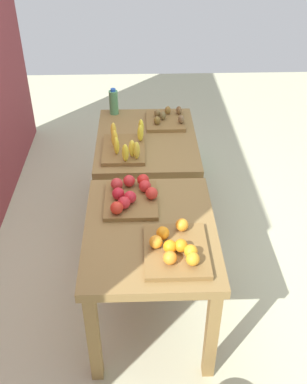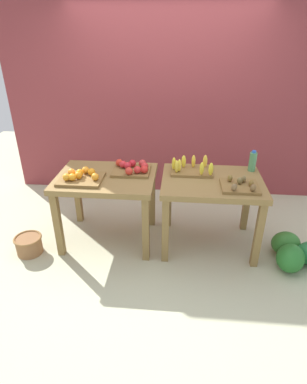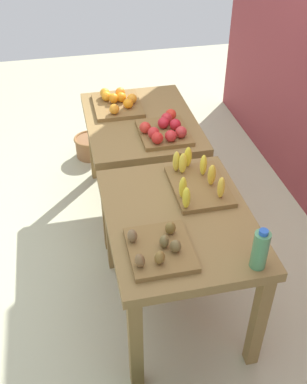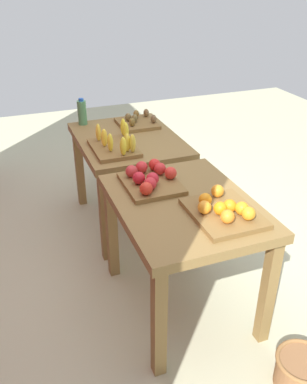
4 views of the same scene
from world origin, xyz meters
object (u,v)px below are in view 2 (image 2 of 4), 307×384
kiwi_bin (240,185)px  water_bottle (253,161)px  banana_crate (191,169)px  watermelon_pile (297,252)px  orange_bin (81,177)px  apple_bin (132,168)px  display_table_right (212,190)px  wicker_basket (29,244)px  display_table_left (107,186)px

kiwi_bin → water_bottle: 0.49m
banana_crate → watermelon_pile: (1.12, -0.43, -0.71)m
orange_bin → kiwi_bin: (1.60, -0.03, -0.01)m
kiwi_bin → watermelon_pile: 0.96m
apple_bin → kiwi_bin: bearing=-14.6°
banana_crate → orange_bin: bearing=-164.9°
display_table_right → orange_bin: (-1.35, -0.14, 0.16)m
watermelon_pile → wicker_basket: 2.84m
apple_bin → wicker_basket: (-1.09, -0.47, -0.74)m
kiwi_bin → watermelon_pile: kiwi_bin is taller
display_table_left → apple_bin: bearing=23.8°
display_table_right → orange_bin: 1.36m
display_table_left → apple_bin: apple_bin is taller
apple_bin → display_table_left: bearing=-156.2°
display_table_left → kiwi_bin: kiwi_bin is taller
kiwi_bin → water_bottle: water_bottle is taller
display_table_right → wicker_basket: (-1.94, -0.35, -0.57)m
display_table_left → display_table_right: (1.12, 0.00, 0.00)m
display_table_left → banana_crate: bearing=10.5°
display_table_left → banana_crate: size_ratio=2.35×
display_table_left → display_table_right: same height
display_table_left → orange_bin: size_ratio=2.36×
display_table_left → banana_crate: (0.90, 0.17, 0.17)m
apple_bin → banana_crate: banana_crate is taller
banana_crate → water_bottle: bearing=9.3°
orange_bin → water_bottle: bearing=13.0°
display_table_left → kiwi_bin: 1.39m
orange_bin → wicker_basket: size_ratio=1.49×
kiwi_bin → water_bottle: bearing=67.1°
display_table_right → wicker_basket: size_ratio=3.51×
banana_crate → kiwi_bin: (0.47, -0.34, -0.02)m
display_table_right → banana_crate: banana_crate is taller
display_table_right → watermelon_pile: display_table_right is taller
banana_crate → display_table_right: bearing=-37.3°
display_table_right → apple_bin: bearing=172.1°
apple_bin → orange_bin: bearing=-152.8°
orange_bin → wicker_basket: 0.96m
watermelon_pile → water_bottle: bearing=130.8°
kiwi_bin → water_bottle: (0.19, 0.44, 0.08)m
watermelon_pile → kiwi_bin: bearing=171.9°
display_table_left → water_bottle: (1.56, 0.28, 0.23)m
orange_bin → apple_bin: size_ratio=1.07×
display_table_left → water_bottle: bearing=10.0°
display_table_left → watermelon_pile: size_ratio=1.58×
water_bottle → wicker_basket: 2.59m
kiwi_bin → watermelon_pile: bearing=-8.1°
display_table_left → water_bottle: water_bottle is taller
apple_bin → water_bottle: 1.30m
display_table_left → kiwi_bin: size_ratio=2.89×
display_table_left → banana_crate: 0.93m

